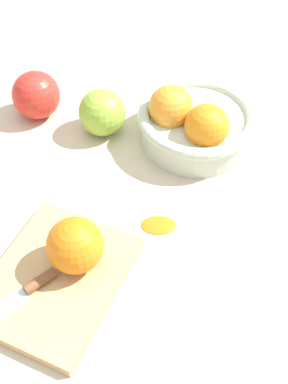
{
  "coord_description": "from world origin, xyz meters",
  "views": [
    {
      "loc": [
        0.47,
        0.25,
        0.6
      ],
      "look_at": [
        -0.01,
        0.1,
        0.04
      ],
      "focal_mm": 48.56,
      "sensor_mm": 36.0,
      "label": 1
    }
  ],
  "objects_px": {
    "knife": "(18,297)",
    "bowl": "(195,123)",
    "orange_on_board": "(75,245)",
    "apple_mid_left": "(102,112)",
    "cutting_board": "(56,280)",
    "apple_front_left": "(36,95)"
  },
  "relations": [
    {
      "from": "cutting_board",
      "to": "apple_mid_left",
      "type": "distance_m",
      "value": 0.31
    },
    {
      "from": "knife",
      "to": "bowl",
      "type": "bearing_deg",
      "value": 159.08
    },
    {
      "from": "apple_front_left",
      "to": "apple_mid_left",
      "type": "bearing_deg",
      "value": 86.3
    },
    {
      "from": "orange_on_board",
      "to": "knife",
      "type": "height_order",
      "value": "orange_on_board"
    },
    {
      "from": "cutting_board",
      "to": "apple_mid_left",
      "type": "xyz_separation_m",
      "value": [
        -0.31,
        -0.04,
        0.03
      ]
    },
    {
      "from": "orange_on_board",
      "to": "apple_front_left",
      "type": "distance_m",
      "value": 0.34
    },
    {
      "from": "apple_front_left",
      "to": "knife",
      "type": "bearing_deg",
      "value": 21.02
    },
    {
      "from": "knife",
      "to": "apple_mid_left",
      "type": "height_order",
      "value": "apple_mid_left"
    },
    {
      "from": "bowl",
      "to": "cutting_board",
      "type": "relative_size",
      "value": 0.94
    },
    {
      "from": "bowl",
      "to": "orange_on_board",
      "type": "relative_size",
      "value": 2.6
    },
    {
      "from": "orange_on_board",
      "to": "knife",
      "type": "bearing_deg",
      "value": -34.7
    },
    {
      "from": "orange_on_board",
      "to": "knife",
      "type": "relative_size",
      "value": 0.54
    },
    {
      "from": "orange_on_board",
      "to": "knife",
      "type": "xyz_separation_m",
      "value": [
        0.07,
        -0.05,
        -0.03
      ]
    },
    {
      "from": "orange_on_board",
      "to": "bowl",
      "type": "bearing_deg",
      "value": 163.05
    },
    {
      "from": "bowl",
      "to": "knife",
      "type": "height_order",
      "value": "bowl"
    },
    {
      "from": "bowl",
      "to": "knife",
      "type": "distance_m",
      "value": 0.4
    },
    {
      "from": "apple_mid_left",
      "to": "cutting_board",
      "type": "bearing_deg",
      "value": 8.18
    },
    {
      "from": "apple_mid_left",
      "to": "orange_on_board",
      "type": "bearing_deg",
      "value": 13.13
    },
    {
      "from": "orange_on_board",
      "to": "apple_front_left",
      "type": "height_order",
      "value": "orange_on_board"
    },
    {
      "from": "cutting_board",
      "to": "apple_mid_left",
      "type": "bearing_deg",
      "value": -171.82
    },
    {
      "from": "cutting_board",
      "to": "orange_on_board",
      "type": "height_order",
      "value": "orange_on_board"
    },
    {
      "from": "apple_front_left",
      "to": "cutting_board",
      "type": "bearing_deg",
      "value": 28.14
    }
  ]
}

